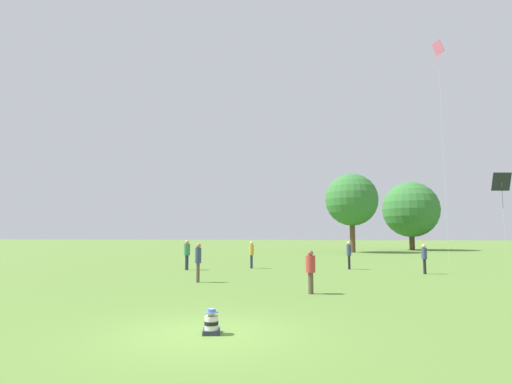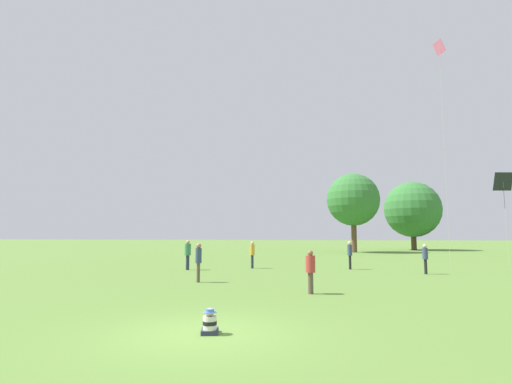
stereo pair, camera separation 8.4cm
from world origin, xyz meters
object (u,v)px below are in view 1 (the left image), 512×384
person_standing_5 (424,256)px  distant_tree_0 (352,200)px  kite_3 (439,60)px  kite_2 (501,183)px  person_standing_0 (311,268)px  person_standing_2 (198,258)px  person_standing_1 (187,252)px  person_standing_4 (251,252)px  distant_tree_1 (411,210)px  person_standing_6 (349,252)px  seated_toddler (211,324)px

person_standing_5 → distant_tree_0: distant_tree_0 is taller
person_standing_5 → kite_3: bearing=-8.9°
kite_2 → person_standing_0: bearing=85.8°
person_standing_2 → kite_3: bearing=-77.5°
person_standing_1 → distant_tree_0: 29.72m
person_standing_4 → distant_tree_1: size_ratio=0.18×
kite_2 → distant_tree_1: size_ratio=0.70×
person_standing_5 → kite_2: (7.62, 8.02, 5.00)m
person_standing_6 → kite_3: 13.46m
person_standing_0 → person_standing_5: person_standing_5 is taller
kite_3 → distant_tree_0: bearing=34.3°
person_standing_0 → person_standing_5: size_ratio=0.97×
seated_toddler → person_standing_0: person_standing_0 is taller
person_standing_0 → person_standing_5: bearing=113.4°
person_standing_4 → kite_3: (12.06, -0.18, 12.16)m
person_standing_1 → distant_tree_0: size_ratio=0.19×
person_standing_4 → kite_2: size_ratio=0.26×
person_standing_6 → person_standing_1: bearing=-14.0°
person_standing_0 → person_standing_1: bearing=-169.5°
person_standing_5 → distant_tree_1: size_ratio=0.17×
kite_2 → person_standing_1: bearing=55.0°
seated_toddler → person_standing_5: (8.18, 14.94, 0.78)m
person_standing_6 → kite_3: kite_3 is taller
person_standing_6 → distant_tree_1: distant_tree_1 is taller
person_standing_4 → person_standing_6: bearing=-14.4°
seated_toddler → person_standing_2: (-3.17, 9.20, 0.88)m
person_standing_4 → person_standing_1: bearing=-171.4°
person_standing_2 → person_standing_4: size_ratio=1.03×
person_standing_4 → distant_tree_0: distant_tree_0 is taller
seated_toddler → person_standing_5: 17.05m
person_standing_0 → distant_tree_1: bearing=132.4°
person_standing_5 → distant_tree_0: (-1.76, 26.92, 5.47)m
seated_toddler → distant_tree_0: size_ratio=0.06×
kite_3 → distant_tree_1: kite_3 is taller
person_standing_0 → kite_2: bearing=109.4°
kite_2 → person_standing_4: bearing=53.7°
person_standing_2 → person_standing_4: 7.99m
seated_toddler → kite_2: kite_2 is taller
person_standing_6 → kite_3: bearing=150.1°
person_standing_2 → distant_tree_1: 45.40m
seated_toddler → kite_3: kite_3 is taller
seated_toddler → distant_tree_0: bearing=68.7°
person_standing_6 → kite_2: size_ratio=0.26×
person_standing_6 → kite_2: kite_2 is taller
seated_toddler → person_standing_1: 16.38m
person_standing_0 → person_standing_2: 5.92m
person_standing_5 → kite_3: (1.87, 1.98, 12.21)m
distant_tree_1 → person_standing_2: bearing=-114.1°
kite_3 → person_standing_5: bearing=162.6°
person_standing_0 → person_standing_5: (6.13, 8.53, 0.06)m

